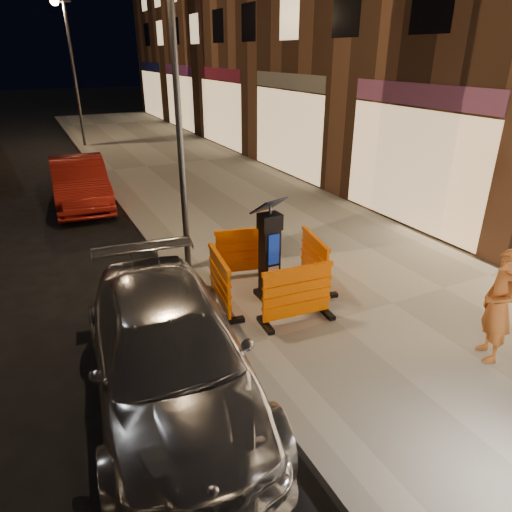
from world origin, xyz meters
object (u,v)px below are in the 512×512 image
car_silver (174,396)px  barrier_front (297,294)px  barrier_back (246,252)px  man (499,306)px  barrier_kerbside (220,282)px  parking_kiosk (270,251)px  car_red (84,205)px  barrier_bldgside (314,261)px

car_silver → barrier_front: bearing=23.1°
barrier_back → car_silver: 3.53m
man → barrier_kerbside: bearing=-107.5°
barrier_kerbside → car_silver: bearing=147.8°
parking_kiosk → car_silver: (-2.32, -1.63, -1.02)m
parking_kiosk → barrier_kerbside: 1.02m
car_silver → car_red: size_ratio=1.12×
barrier_front → barrier_bldgside: (0.95, 0.95, 0.00)m
barrier_front → car_silver: (-2.32, -0.68, -0.64)m
barrier_kerbside → barrier_bldgside: size_ratio=1.00×
barrier_back → barrier_bldgside: 1.34m
car_red → man: size_ratio=2.51×
barrier_bldgside → man: (1.03, -3.03, 0.36)m
parking_kiosk → car_red: 8.01m
parking_kiosk → barrier_front: (0.00, -0.95, -0.38)m
man → barrier_front: bearing=-107.9°
barrier_back → car_silver: (-2.32, -2.58, -0.64)m
car_silver → barrier_back: bearing=54.8°
parking_kiosk → man: bearing=-47.1°
parking_kiosk → man: size_ratio=1.03×
barrier_back → car_silver: barrier_back is taller
barrier_bldgside → barrier_back: bearing=56.7°
barrier_back → car_red: (-2.23, 6.67, -0.64)m
car_silver → man: man is taller
barrier_kerbside → car_red: 7.76m
parking_kiosk → barrier_front: 1.02m
man → barrier_bldgside: bearing=-132.8°
parking_kiosk → barrier_back: 1.02m
car_silver → man: size_ratio=2.81×
barrier_front → barrier_kerbside: (-0.95, 0.95, 0.00)m
barrier_front → car_red: bearing=109.3°
barrier_front → barrier_bldgside: size_ratio=1.00×
barrier_front → barrier_back: size_ratio=1.00×
parking_kiosk → barrier_back: parking_kiosk is taller
car_silver → barrier_kerbside: bearing=56.8°
barrier_kerbside → man: (2.93, -3.03, 0.36)m
car_red → man: (4.21, -10.65, 0.99)m
barrier_back → car_silver: size_ratio=0.26×
barrier_back → barrier_bldgside: same height
barrier_front → barrier_back: bearing=94.7°
barrier_bldgside → parking_kiosk: bearing=101.7°
barrier_back → barrier_kerbside: same height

